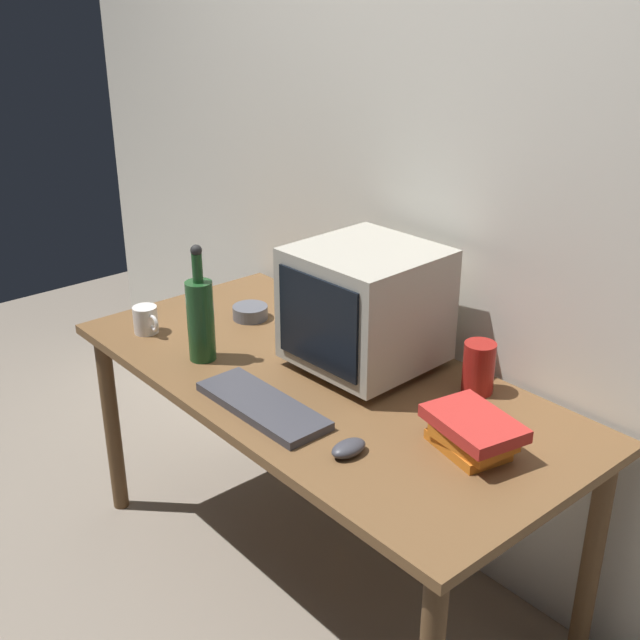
{
  "coord_description": "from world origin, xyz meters",
  "views": [
    {
      "loc": [
        1.58,
        -1.36,
        1.83
      ],
      "look_at": [
        0.0,
        0.0,
        0.91
      ],
      "focal_mm": 44.9,
      "sensor_mm": 36.0,
      "label": 1
    }
  ],
  "objects": [
    {
      "name": "mug",
      "position": [
        -0.6,
        -0.23,
        0.78
      ],
      "size": [
        0.12,
        0.08,
        0.09
      ],
      "color": "white",
      "rests_on": "desk"
    },
    {
      "name": "bottle_tall",
      "position": [
        -0.32,
        -0.2,
        0.87
      ],
      "size": [
        0.08,
        0.08,
        0.37
      ],
      "color": "#1E4C23",
      "rests_on": "desk"
    },
    {
      "name": "cd_spindle",
      "position": [
        -0.48,
        0.09,
        0.76
      ],
      "size": [
        0.12,
        0.12,
        0.04
      ],
      "primitive_type": "cylinder",
      "color": "#595B66",
      "rests_on": "desk"
    },
    {
      "name": "crt_monitor",
      "position": [
        0.04,
        0.14,
        0.93
      ],
      "size": [
        0.4,
        0.4,
        0.37
      ],
      "color": "#B2AD9E",
      "rests_on": "desk"
    },
    {
      "name": "ground_plane",
      "position": [
        0.0,
        0.0,
        0.0
      ],
      "size": [
        6.0,
        6.0,
        0.0
      ],
      "primitive_type": "plane",
      "color": "gray"
    },
    {
      "name": "back_wall",
      "position": [
        0.0,
        0.45,
        1.25
      ],
      "size": [
        4.0,
        0.08,
        2.5
      ],
      "primitive_type": "cube",
      "color": "silver",
      "rests_on": "ground"
    },
    {
      "name": "keyboard",
      "position": [
        0.05,
        -0.25,
        0.74
      ],
      "size": [
        0.42,
        0.16,
        0.02
      ],
      "primitive_type": "cube",
      "rotation": [
        0.0,
        0.0,
        0.01
      ],
      "color": "#3F3F47",
      "rests_on": "desk"
    },
    {
      "name": "bottle_short",
      "position": [
        -0.3,
        0.15,
        0.81
      ],
      "size": [
        0.06,
        0.06,
        0.2
      ],
      "color": "navy",
      "rests_on": "desk"
    },
    {
      "name": "book_stack",
      "position": [
        0.54,
        0.03,
        0.78
      ],
      "size": [
        0.27,
        0.21,
        0.09
      ],
      "color": "orange",
      "rests_on": "desk"
    },
    {
      "name": "desk",
      "position": [
        0.0,
        0.0,
        0.65
      ],
      "size": [
        1.63,
        0.77,
        0.73
      ],
      "color": "brown",
      "rests_on": "ground"
    },
    {
      "name": "computer_mouse",
      "position": [
        0.36,
        -0.22,
        0.75
      ],
      "size": [
        0.06,
        0.1,
        0.04
      ],
      "primitive_type": "ellipsoid",
      "rotation": [
        0.0,
        0.0,
        0.01
      ],
      "color": "#3F3F47",
      "rests_on": "desk"
    },
    {
      "name": "metal_canister",
      "position": [
        0.36,
        0.28,
        0.81
      ],
      "size": [
        0.09,
        0.09,
        0.15
      ],
      "primitive_type": "cylinder",
      "color": "#A51E19",
      "rests_on": "desk"
    }
  ]
}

